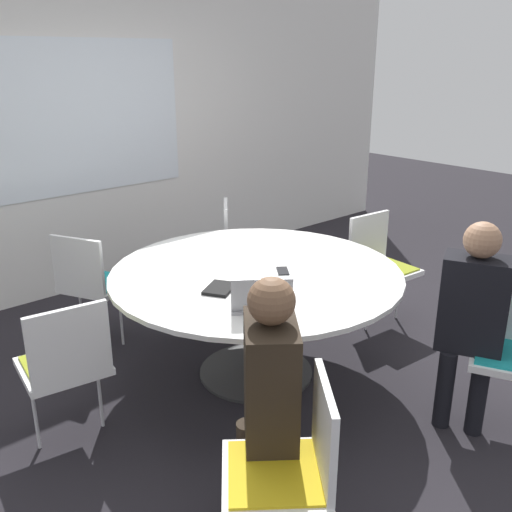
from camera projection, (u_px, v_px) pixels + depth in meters
The scene contains 14 objects.
ground_plane at pixel (256, 372), 3.92m from camera, with size 16.00×16.00×0.00m, color black.
wall_back at pixel (89, 140), 5.04m from camera, with size 8.00×0.07×2.70m.
conference_table at pixel (256, 289), 3.71m from camera, with size 1.88×1.88×0.75m.
chair_0 at pixel (291, 462), 2.28m from camera, with size 0.60×0.61×0.88m.
chair_2 at pixel (379, 260), 4.50m from camera, with size 0.48×0.46×0.88m.
chair_3 at pixel (241, 242), 4.93m from camera, with size 0.60×0.61×0.88m.
chair_4 at pixel (91, 278), 4.13m from camera, with size 0.57×0.58×0.88m.
chair_5 at pixel (66, 360), 3.04m from camera, with size 0.50×0.48×0.88m.
person_0 at pixel (267, 388), 2.44m from camera, with size 0.40×0.42×1.23m.
person_1 at pixel (473, 310), 3.17m from camera, with size 0.35×0.42×1.23m.
laptop at pixel (261, 301), 3.09m from camera, with size 0.41×0.40×0.21m.
spiral_notebook at pixel (220, 288), 3.37m from camera, with size 0.26×0.24×0.02m.
cell_phone at pixel (283, 271), 3.66m from camera, with size 0.14×0.15×0.01m.
handbag at pixel (196, 286), 5.01m from camera, with size 0.36×0.16×0.28m.
Camera 1 is at (-2.27, -2.56, 2.07)m, focal length 40.00 mm.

